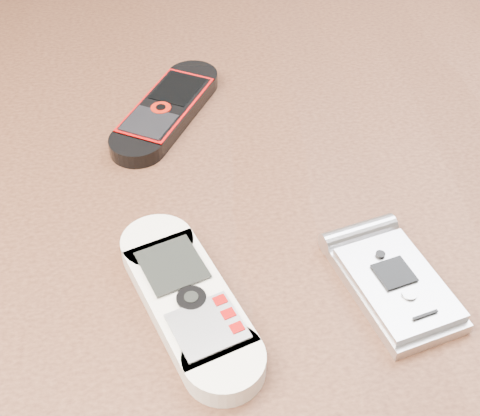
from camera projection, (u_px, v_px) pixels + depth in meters
name	position (u px, v px, depth m)	size (l,w,h in m)	color
table	(234.00, 313.00, 0.53)	(1.20, 0.80, 0.75)	black
nokia_white	(188.00, 300.00, 0.40)	(0.05, 0.14, 0.02)	white
nokia_black_red	(167.00, 109.00, 0.54)	(0.04, 0.14, 0.01)	black
motorola_razr	(395.00, 283.00, 0.41)	(0.05, 0.10, 0.02)	silver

